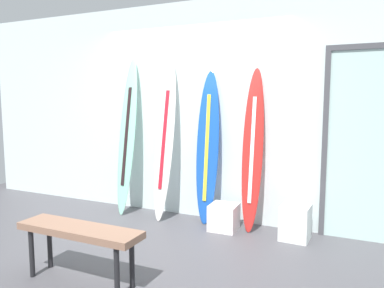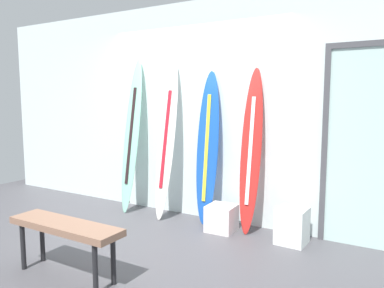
{
  "view_description": "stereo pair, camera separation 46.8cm",
  "coord_description": "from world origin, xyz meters",
  "px_view_note": "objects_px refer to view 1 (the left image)",
  "views": [
    {
      "loc": [
        2.07,
        -3.27,
        1.56
      ],
      "look_at": [
        0.11,
        0.95,
        1.0
      ],
      "focal_mm": 35.19,
      "sensor_mm": 36.0,
      "label": 1
    },
    {
      "loc": [
        2.48,
        -3.05,
        1.56
      ],
      "look_at": [
        0.11,
        0.95,
        1.0
      ],
      "focal_mm": 35.19,
      "sensor_mm": 36.0,
      "label": 2
    }
  ],
  "objects_px": {
    "display_block_center": "(295,222)",
    "glass_door": "(373,142)",
    "surfboard_ivory": "(165,139)",
    "surfboard_seafoam": "(127,138)",
    "surfboard_cobalt": "(208,149)",
    "bench": "(79,234)",
    "surfboard_crimson": "(253,151)",
    "display_block_left": "(224,217)"
  },
  "relations": [
    {
      "from": "surfboard_crimson",
      "to": "glass_door",
      "type": "xyz_separation_m",
      "value": [
        1.28,
        0.17,
        0.15
      ]
    },
    {
      "from": "surfboard_cobalt",
      "to": "surfboard_ivory",
      "type": "bearing_deg",
      "value": -173.02
    },
    {
      "from": "surfboard_seafoam",
      "to": "surfboard_ivory",
      "type": "bearing_deg",
      "value": -0.43
    },
    {
      "from": "glass_door",
      "to": "bench",
      "type": "distance_m",
      "value": 3.12
    },
    {
      "from": "surfboard_seafoam",
      "to": "surfboard_cobalt",
      "type": "bearing_deg",
      "value": 3.23
    },
    {
      "from": "surfboard_crimson",
      "to": "surfboard_ivory",
      "type": "bearing_deg",
      "value": -177.49
    },
    {
      "from": "display_block_left",
      "to": "bench",
      "type": "distance_m",
      "value": 1.88
    },
    {
      "from": "surfboard_seafoam",
      "to": "glass_door",
      "type": "distance_m",
      "value": 3.02
    },
    {
      "from": "surfboard_ivory",
      "to": "surfboard_crimson",
      "type": "distance_m",
      "value": 1.16
    },
    {
      "from": "surfboard_ivory",
      "to": "glass_door",
      "type": "distance_m",
      "value": 2.44
    },
    {
      "from": "surfboard_ivory",
      "to": "display_block_center",
      "type": "distance_m",
      "value": 1.89
    },
    {
      "from": "surfboard_ivory",
      "to": "surfboard_seafoam",
      "type": "bearing_deg",
      "value": 179.57
    },
    {
      "from": "display_block_center",
      "to": "bench",
      "type": "distance_m",
      "value": 2.33
    },
    {
      "from": "surfboard_ivory",
      "to": "display_block_left",
      "type": "height_order",
      "value": "surfboard_ivory"
    },
    {
      "from": "surfboard_seafoam",
      "to": "surfboard_ivory",
      "type": "height_order",
      "value": "surfboard_seafoam"
    },
    {
      "from": "surfboard_ivory",
      "to": "display_block_center",
      "type": "height_order",
      "value": "surfboard_ivory"
    },
    {
      "from": "display_block_center",
      "to": "surfboard_crimson",
      "type": "bearing_deg",
      "value": 167.18
    },
    {
      "from": "surfboard_cobalt",
      "to": "bench",
      "type": "xyz_separation_m",
      "value": [
        -0.37,
        -1.92,
        -0.52
      ]
    },
    {
      "from": "surfboard_seafoam",
      "to": "bench",
      "type": "bearing_deg",
      "value": -67.08
    },
    {
      "from": "display_block_center",
      "to": "surfboard_seafoam",
      "type": "bearing_deg",
      "value": 178.08
    },
    {
      "from": "surfboard_ivory",
      "to": "bench",
      "type": "height_order",
      "value": "surfboard_ivory"
    },
    {
      "from": "display_block_center",
      "to": "bench",
      "type": "height_order",
      "value": "bench"
    },
    {
      "from": "surfboard_seafoam",
      "to": "display_block_left",
      "type": "height_order",
      "value": "surfboard_seafoam"
    },
    {
      "from": "display_block_center",
      "to": "glass_door",
      "type": "distance_m",
      "value": 1.2
    },
    {
      "from": "display_block_left",
      "to": "glass_door",
      "type": "distance_m",
      "value": 1.86
    },
    {
      "from": "surfboard_seafoam",
      "to": "surfboard_crimson",
      "type": "height_order",
      "value": "surfboard_seafoam"
    },
    {
      "from": "surfboard_cobalt",
      "to": "display_block_left",
      "type": "relative_size",
      "value": 5.77
    },
    {
      "from": "surfboard_cobalt",
      "to": "bench",
      "type": "bearing_deg",
      "value": -100.91
    },
    {
      "from": "display_block_left",
      "to": "display_block_center",
      "type": "distance_m",
      "value": 0.83
    },
    {
      "from": "bench",
      "to": "display_block_left",
      "type": "bearing_deg",
      "value": 69.17
    },
    {
      "from": "surfboard_seafoam",
      "to": "glass_door",
      "type": "xyz_separation_m",
      "value": [
        3.01,
        0.21,
        0.06
      ]
    },
    {
      "from": "surfboard_crimson",
      "to": "bench",
      "type": "xyz_separation_m",
      "value": [
        -0.95,
        -1.9,
        -0.52
      ]
    },
    {
      "from": "display_block_center",
      "to": "bench",
      "type": "xyz_separation_m",
      "value": [
        -1.49,
        -1.78,
        0.23
      ]
    },
    {
      "from": "surfboard_crimson",
      "to": "bench",
      "type": "distance_m",
      "value": 2.19
    },
    {
      "from": "surfboard_crimson",
      "to": "display_block_center",
      "type": "bearing_deg",
      "value": -12.82
    },
    {
      "from": "surfboard_crimson",
      "to": "display_block_left",
      "type": "height_order",
      "value": "surfboard_crimson"
    },
    {
      "from": "surfboard_seafoam",
      "to": "surfboard_cobalt",
      "type": "height_order",
      "value": "surfboard_seafoam"
    },
    {
      "from": "surfboard_ivory",
      "to": "display_block_left",
      "type": "distance_m",
      "value": 1.24
    },
    {
      "from": "surfboard_ivory",
      "to": "bench",
      "type": "distance_m",
      "value": 1.96
    },
    {
      "from": "glass_door",
      "to": "bench",
      "type": "height_order",
      "value": "glass_door"
    },
    {
      "from": "surfboard_crimson",
      "to": "display_block_left",
      "type": "xyz_separation_m",
      "value": [
        -0.29,
        -0.16,
        -0.79
      ]
    },
    {
      "from": "display_block_center",
      "to": "surfboard_ivory",
      "type": "bearing_deg",
      "value": 177.57
    }
  ]
}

